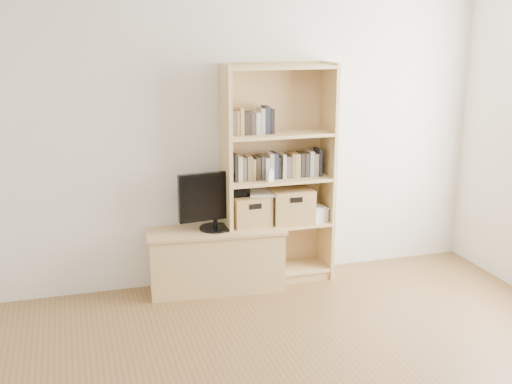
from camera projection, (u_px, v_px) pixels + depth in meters
name	position (u px, v px, depth m)	size (l,w,h in m)	color
back_wall	(235.00, 134.00, 5.47)	(4.50, 0.02, 2.60)	silver
tv_stand	(216.00, 260.00, 5.48)	(1.12, 0.42, 0.51)	tan
bookshelf	(278.00, 176.00, 5.50)	(0.95, 0.34, 1.90)	tan
television	(215.00, 201.00, 5.34)	(0.63, 0.05, 0.49)	black
books_row_mid	(278.00, 164.00, 5.49)	(0.90, 0.18, 0.24)	#1F222F
books_row_upper	(254.00, 123.00, 5.34)	(0.35, 0.13, 0.18)	#1F222F
baby_monitor	(270.00, 176.00, 5.36)	(0.05, 0.03, 0.10)	white
basket_left	(250.00, 211.00, 5.49)	(0.32, 0.27, 0.27)	#A9814C
basket_right	(291.00, 205.00, 5.59)	(0.36, 0.30, 0.30)	#A9814C
laptop	(269.00, 193.00, 5.50)	(0.33, 0.23, 0.03)	silver
magazine_stack	(313.00, 214.00, 5.68)	(0.17, 0.24, 0.11)	beige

